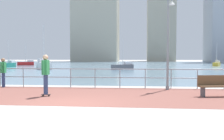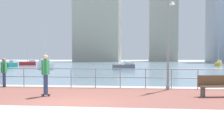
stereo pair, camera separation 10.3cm
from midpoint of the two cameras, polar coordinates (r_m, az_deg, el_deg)
ground at (r=49.83m, az=3.47°, el=0.76°), size 220.00×220.00×0.00m
brick_paving at (r=12.54m, az=-5.58°, el=-5.16°), size 28.00×5.90×0.01m
harbor_water at (r=60.17m, az=3.98°, el=1.10°), size 180.00×88.00×0.00m
waterfront_railing at (r=15.35m, az=-3.30°, el=-0.91°), size 25.25×0.06×1.08m
lamppost at (r=14.76m, az=12.07°, el=7.64°), size 0.51×0.77×5.42m
skateboarder at (r=12.27m, az=-13.47°, el=-0.23°), size 0.40×0.55×1.82m
bystander at (r=16.71m, az=-21.46°, el=-0.01°), size 0.29×0.56×1.66m
park_bench at (r=12.75m, az=21.19°, el=-3.05°), size 1.65×0.73×0.92m
sailboat_ivory at (r=39.36m, az=-13.74°, el=1.03°), size 3.51×4.55×6.29m
sailboat_gray at (r=59.25m, az=-17.08°, el=1.38°), size 3.32×2.51×4.58m
sailboat_blue at (r=49.52m, az=-20.34°, el=1.11°), size 1.09×3.42×4.79m
sailboat_teal at (r=55.41m, az=21.41°, el=1.21°), size 2.15×3.27×4.41m
sailboat_red at (r=38.02m, az=2.70°, el=0.77°), size 3.11×2.61×4.40m
tower_beige at (r=106.73m, az=-2.94°, el=10.23°), size 17.08×13.08×32.93m
tower_slate at (r=113.22m, az=10.54°, el=8.43°), size 10.81×14.07×27.71m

